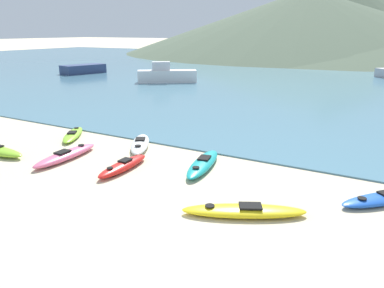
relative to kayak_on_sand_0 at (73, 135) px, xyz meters
The scene contains 14 objects.
ground_plane 9.64m from the kayak_on_sand_0, 38.92° to the right, with size 400.00×400.00×0.00m, color beige.
bay_water 36.81m from the kayak_on_sand_0, 78.24° to the left, with size 160.00×70.00×0.06m, color teal.
far_hill_left 76.46m from the kayak_on_sand_0, 95.75° to the left, with size 79.81×79.81×13.41m, color #4C5B47.
far_hill_midleft 86.01m from the kayak_on_sand_0, 92.42° to the left, with size 59.22×59.22×17.36m, color #4C5B47.
far_hill_midright 76.61m from the kayak_on_sand_0, 89.86° to the left, with size 79.98×79.98×9.66m, color #4C5B47.
kayak_on_sand_0 is the anchor object (origin of this frame).
kayak_on_sand_2 3.18m from the kayak_on_sand_0, 48.03° to the right, with size 0.91×3.22×0.37m.
kayak_on_sand_3 7.20m from the kayak_on_sand_0, ahead, with size 1.34×3.24×0.35m.
kayak_on_sand_4 10.40m from the kayak_on_sand_0, 18.22° to the right, with size 3.32×2.23×0.31m.
kayak_on_sand_5 13.12m from the kayak_on_sand_0, ahead, with size 2.48×2.68×0.29m.
kayak_on_sand_6 5.28m from the kayak_on_sand_0, 24.33° to the right, with size 0.73×2.66×0.36m.
kayak_on_sand_7 3.70m from the kayak_on_sand_0, ahead, with size 2.14×2.84×0.36m.
moored_boat_0 19.17m from the kayak_on_sand_0, 110.24° to the left, with size 5.34×4.32×1.92m.
moored_boat_3 27.48m from the kayak_on_sand_0, 134.21° to the left, with size 3.29×5.19×0.98m.
Camera 1 is at (5.68, -5.82, 4.80)m, focal length 35.00 mm.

